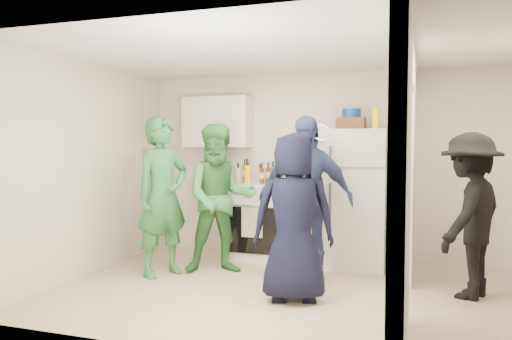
{
  "coord_description": "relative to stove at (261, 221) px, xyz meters",
  "views": [
    {
      "loc": [
        1.36,
        -4.97,
        1.56
      ],
      "look_at": [
        -0.45,
        0.4,
        1.25
      ],
      "focal_mm": 35.0,
      "sensor_mm": 36.0,
      "label": 1
    }
  ],
  "objects": [
    {
      "name": "bottle_e",
      "position": [
        0.11,
        0.17,
        0.65
      ],
      "size": [
        0.07,
        0.07,
        0.29
      ],
      "primitive_type": "cylinder",
      "color": "#A3A9B5",
      "rests_on": "stove"
    },
    {
      "name": "wall_front",
      "position": [
        0.7,
        -3.07,
        0.74
      ],
      "size": [
        4.8,
        0.0,
        4.8
      ],
      "primitive_type": "plane",
      "rotation": [
        -1.57,
        0.0,
        0.0
      ],
      "color": "silver",
      "rests_on": "floor"
    },
    {
      "name": "yellow_cup_stack_top",
      "position": [
        1.5,
        -0.13,
        1.34
      ],
      "size": [
        0.09,
        0.09,
        0.25
      ],
      "primitive_type": "cylinder",
      "color": "#F5F014",
      "rests_on": "fridge"
    },
    {
      "name": "red_cup",
      "position": [
        0.22,
        -0.2,
        0.57
      ],
      "size": [
        0.09,
        0.09,
        0.12
      ],
      "primitive_type": "cylinder",
      "color": "#AA1C0B",
      "rests_on": "stove"
    },
    {
      "name": "person_green_left",
      "position": [
        -0.84,
        -1.18,
        0.42
      ],
      "size": [
        0.71,
        0.81,
        1.86
      ],
      "primitive_type": "imported",
      "rotation": [
        0.0,
        0.0,
        1.09
      ],
      "color": "#30783A",
      "rests_on": "floor"
    },
    {
      "name": "spice_shelf",
      "position": [
        0.7,
        0.28,
        0.84
      ],
      "size": [
        0.35,
        0.08,
        0.03
      ],
      "primitive_type": "cube",
      "color": "olive",
      "rests_on": "wall_back"
    },
    {
      "name": "partition_pier_front",
      "position": [
        1.9,
        -2.47,
        0.74
      ],
      "size": [
        0.12,
        1.2,
        2.5
      ],
      "primitive_type": "cube",
      "color": "silver",
      "rests_on": "floor"
    },
    {
      "name": "person_green_center",
      "position": [
        -0.25,
        -0.84,
        0.39
      ],
      "size": [
        1.08,
        0.99,
        1.79
      ],
      "primitive_type": "imported",
      "rotation": [
        0.0,
        0.0,
        0.45
      ],
      "color": "#3B8643",
      "rests_on": "floor"
    },
    {
      "name": "bottle_i",
      "position": [
        0.06,
        0.1,
        0.65
      ],
      "size": [
        0.07,
        0.07,
        0.28
      ],
      "primitive_type": "cylinder",
      "color": "brown",
      "rests_on": "stove"
    },
    {
      "name": "wall_left",
      "position": [
        -1.7,
        -1.37,
        0.74
      ],
      "size": [
        0.0,
        3.4,
        3.4
      ],
      "primitive_type": "plane",
      "rotation": [
        1.57,
        0.0,
        1.57
      ],
      "color": "silver",
      "rests_on": "floor"
    },
    {
      "name": "partition_pier_back",
      "position": [
        1.9,
        -0.27,
        0.74
      ],
      "size": [
        0.12,
        1.2,
        2.5
      ],
      "primitive_type": "cube",
      "color": "silver",
      "rests_on": "floor"
    },
    {
      "name": "bottle_j",
      "position": [
        0.31,
        -0.11,
        0.65
      ],
      "size": [
        0.07,
        0.07,
        0.28
      ],
      "primitive_type": "cylinder",
      "color": "#1E582B",
      "rests_on": "stove"
    },
    {
      "name": "person_nook",
      "position": [
        2.51,
        -0.94,
        0.33
      ],
      "size": [
        1.01,
        1.24,
        1.67
      ],
      "primitive_type": "imported",
      "rotation": [
        0.0,
        0.0,
        -2.0
      ],
      "color": "black",
      "rests_on": "floor"
    },
    {
      "name": "ceiling",
      "position": [
        0.7,
        -1.37,
        1.99
      ],
      "size": [
        4.8,
        4.8,
        0.0
      ],
      "primitive_type": "plane",
      "rotation": [
        3.14,
        0.0,
        0.0
      ],
      "color": "white",
      "rests_on": "wall_back"
    },
    {
      "name": "bottle_c",
      "position": [
        -0.07,
        0.16,
        0.64
      ],
      "size": [
        0.07,
        0.07,
        0.26
      ],
      "primitive_type": "cylinder",
      "color": "#B5BAC4",
      "rests_on": "stove"
    },
    {
      "name": "bottle_d",
      "position": [
        0.03,
        -0.07,
        0.65
      ],
      "size": [
        0.06,
        0.06,
        0.28
      ],
      "primitive_type": "cylinder",
      "color": "#58350F",
      "rests_on": "stove"
    },
    {
      "name": "wall_back",
      "position": [
        0.7,
        0.33,
        0.74
      ],
      "size": [
        4.8,
        0.0,
        4.8
      ],
      "primitive_type": "plane",
      "rotation": [
        1.57,
        0.0,
        0.0
      ],
      "color": "silver",
      "rests_on": "floor"
    },
    {
      "name": "stove",
      "position": [
        0.0,
        0.0,
        0.0
      ],
      "size": [
        0.85,
        0.71,
        1.02
      ],
      "primitive_type": "cube",
      "color": "white",
      "rests_on": "floor"
    },
    {
      "name": "upper_cabinet",
      "position": [
        -0.7,
        0.15,
        1.34
      ],
      "size": [
        0.95,
        0.34,
        0.7
      ],
      "primitive_type": "cube",
      "color": "silver",
      "rests_on": "wall_back"
    },
    {
      "name": "bottle_a",
      "position": [
        -0.29,
        0.13,
        0.67
      ],
      "size": [
        0.06,
        0.06,
        0.32
      ],
      "primitive_type": "cylinder",
      "color": "brown",
      "rests_on": "stove"
    },
    {
      "name": "person_denim",
      "position": [
        0.79,
        -0.84,
        0.42
      ],
      "size": [
        1.11,
        0.49,
        1.87
      ],
      "primitive_type": "imported",
      "rotation": [
        0.0,
        0.0,
        -0.03
      ],
      "color": "#354474",
      "rests_on": "floor"
    },
    {
      "name": "bottle_f",
      "position": [
        0.19,
        0.03,
        0.63
      ],
      "size": [
        0.07,
        0.07,
        0.25
      ],
      "primitive_type": "cylinder",
      "color": "#163C21",
      "rests_on": "stove"
    },
    {
      "name": "bottle_g",
      "position": [
        0.26,
        0.14,
        0.63
      ],
      "size": [
        0.07,
        0.07,
        0.24
      ],
      "primitive_type": "cylinder",
      "color": "brown",
      "rests_on": "stove"
    },
    {
      "name": "wall_clock",
      "position": [
        0.75,
        0.31,
        1.19
      ],
      "size": [
        0.22,
        0.02,
        0.22
      ],
      "primitive_type": "cylinder",
      "rotation": [
        1.57,
        0.0,
        0.0
      ],
      "color": "white",
      "rests_on": "wall_back"
    },
    {
      "name": "yellow_cup_stack_stove",
      "position": [
        -0.12,
        -0.22,
        0.63
      ],
      "size": [
        0.09,
        0.09,
        0.25
      ],
      "primitive_type": "cylinder",
      "color": "#F1AE14",
      "rests_on": "stove"
    },
    {
      "name": "bottle_h",
      "position": [
        -0.29,
        -0.12,
        0.65
      ],
      "size": [
        0.08,
        0.08,
        0.28
      ],
      "primitive_type": "cylinder",
      "color": "#B5BAC2",
      "rests_on": "stove"
    },
    {
      "name": "wicker_basket",
      "position": [
        1.18,
        0.02,
        1.29
      ],
      "size": [
        0.35,
        0.25,
        0.15
      ],
      "primitive_type": "cube",
      "color": "brown",
      "rests_on": "fridge"
    },
    {
      "name": "floor",
      "position": [
        0.7,
        -1.37,
        -0.51
      ],
      "size": [
        4.8,
        4.8,
        0.0
      ],
      "primitive_type": "plane",
      "color": "beige",
      "rests_on": "ground"
    },
    {
      "name": "blue_bowl",
      "position": [
        1.18,
        0.02,
        1.42
      ],
      "size": [
        0.24,
        0.24,
        0.11
      ],
      "primitive_type": "cylinder",
      "color": "navy",
      "rests_on": "wicker_basket"
    },
    {
      "name": "bottle_k",
      "position": [
        -0.22,
        0.03,
        0.67
      ],
      "size": [
        0.08,
        0.08,
        0.33
      ],
      "primitive_type": "cylinder",
      "color": "brown",
      "rests_on": "stove"
    },
    {
      "name": "bottle_b",
      "position": [
        -0.17,
        -0.06,
        0.65
      ],
      "size": [
        0.08,
        0.08,
        0.28
      ],
      "primitive_type": "cylinder",
      "color": "#184A1D",
      "rests_on": "stove"
    },
    {
      "name": "person_navy",
      "position": [
        0.86,
        -1.62,
        0.32
      ],
      "size": [
        0.93,
        0.75,
        1.66
      ],
      "primitive_type": "imported",
      "rotation": [
        0.0,
        0.0,
        -2.84
      ],
      "color": "black",
      "rests_on": "floor"
    },
    {
      "name": "fridge",
      "position": [
        1.28,
        -0.03,
        0.36
      ],
      "size": [
        0.71,
        0.69,
        1.73
      ],
      "primitive_type": "cube",
      "color": "white",
      "rests_on": "floor"
    },
    {
      "name": "partition_header",
      "position": [
        1.9,
        -1.37,
        1.79
      ],
      "size": [
        0.12,
        1.0,
        0.4
      ],
      "primitive_type": "cube",
      "color": "silver",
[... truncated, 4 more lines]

